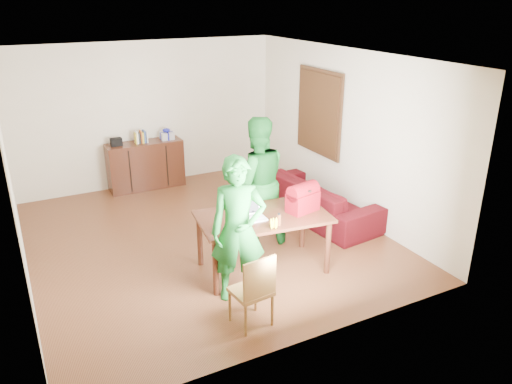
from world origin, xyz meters
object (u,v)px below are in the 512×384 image
table (263,222)px  laptop (252,216)px  chair (252,304)px  sofa (318,198)px  person_near (238,230)px  bottle (279,219)px  red_bag (303,200)px  person_far (257,181)px

table → laptop: bearing=-158.3°
chair → sofa: 3.10m
chair → person_near: bearing=72.4°
laptop → bottle: (0.22, -0.30, 0.03)m
person_near → bottle: size_ratio=11.33×
table → person_near: (-0.57, -0.45, 0.21)m
red_bag → sofa: size_ratio=0.19×
bottle → red_bag: (0.49, 0.23, 0.07)m
person_far → laptop: size_ratio=5.43×
chair → red_bag: (1.21, 0.90, 0.68)m
red_bag → sofa: (1.07, 1.18, -0.62)m
chair → bottle: bottle is taller
person_far → red_bag: person_far is taller
table → person_near: bearing=-134.6°
laptop → sofa: (1.79, 1.12, -0.51)m
sofa → chair: bearing=126.0°
chair → table: bearing=49.9°
person_far → sofa: 1.48m
person_near → table: bearing=58.9°
chair → sofa: size_ratio=0.40×
person_near → sofa: size_ratio=0.80×
bottle → red_bag: size_ratio=0.38×
person_near → sofa: 2.71m
person_near → sofa: bearing=55.7°
chair → bottle: size_ratio=5.65×
person_far → sofa: bearing=-154.4°
person_near → laptop: person_near is taller
person_near → bottle: person_near is taller
bottle → laptop: bearing=126.5°
laptop → red_bag: 0.72m
sofa → laptop: bearing=115.6°
person_near → red_bag: bearing=37.5°
laptop → chair: bearing=-114.8°
table → person_near: person_near is taller
person_near → bottle: 0.62m
chair → bottle: (0.72, 0.67, 0.61)m
chair → person_far: person_far is taller
person_far → bottle: person_far is taller
chair → bottle: 1.16m
person_near → person_far: (0.87, 1.21, 0.05)m
red_bag → sofa: red_bag is taller
person_far → table: bearing=81.0°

